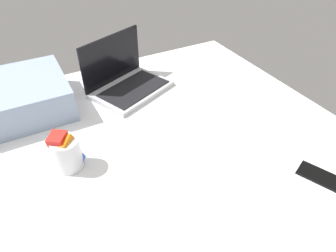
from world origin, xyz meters
The scene contains 4 objects.
bed_mattress centered at (0.00, 0.00, 9.00)cm, with size 180.00×140.00×18.00cm, color white.
laptop centered at (23.47, 43.29, 22.41)cm, with size 39.39×34.14×23.00cm.
snack_cup centered at (-10.94, 7.51, 24.18)cm, with size 10.56×9.38×13.31cm.
cell_phone centered at (57.77, -34.96, 18.40)cm, with size 6.80×14.00×0.80cm, color black.
Camera 1 is at (-15.06, -68.80, 90.37)cm, focal length 32.20 mm.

